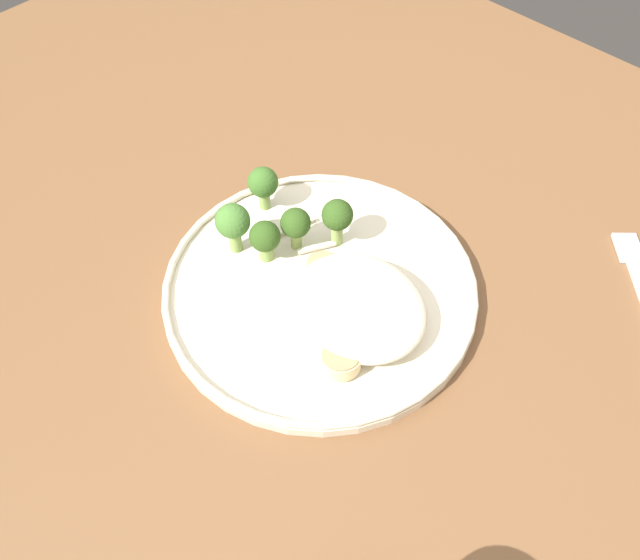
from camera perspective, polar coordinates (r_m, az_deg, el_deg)
name	(u,v)px	position (r m, az deg, el deg)	size (l,w,h in m)	color
ground	(353,542)	(1.30, 2.79, -21.35)	(6.00, 6.00, 0.00)	#2D2B28
wooden_dining_table	(377,346)	(0.69, 4.90, -5.62)	(1.40, 1.00, 0.74)	brown
dinner_plate	(320,288)	(0.62, 0.00, -0.65)	(0.29, 0.29, 0.02)	beige
noodle_bed	(357,305)	(0.59, 3.18, -2.14)	(0.13, 0.11, 0.03)	beige
seared_scallop_tilted_round	(341,359)	(0.56, 1.79, -6.73)	(0.03, 0.03, 0.02)	#E5C689
seared_scallop_large_seared	(357,295)	(0.60, 3.16, -1.31)	(0.02, 0.02, 0.02)	#DBB77A
seared_scallop_on_noodles	(383,282)	(0.61, 5.41, -0.13)	(0.03, 0.03, 0.01)	beige
seared_scallop_right_edge	(323,268)	(0.62, 0.24, 1.05)	(0.03, 0.03, 0.01)	#E5C689
seared_scallop_front_small	(366,333)	(0.58, 3.92, -4.51)	(0.03, 0.03, 0.01)	#DBB77A
broccoli_floret_center_pile	(233,223)	(0.63, -7.43, 4.86)	(0.03, 0.03, 0.06)	#7A994C
broccoli_floret_beside_noodles	(265,182)	(0.67, -4.66, 8.30)	(0.03, 0.03, 0.05)	#7A994C
broccoli_floret_near_rim	(296,224)	(0.63, -2.09, 4.76)	(0.03, 0.03, 0.05)	#89A356
broccoli_floret_split_head	(337,217)	(0.63, 1.49, 5.38)	(0.03, 0.03, 0.05)	#89A356
broccoli_floret_front_edge	(265,238)	(0.62, -4.71, 3.58)	(0.03, 0.03, 0.04)	#7A994C
onion_sliver_long_sliver	(294,228)	(0.66, -2.24, 4.47)	(0.04, 0.01, 0.00)	silver
onion_sliver_pale_crescent	(317,247)	(0.64, -0.28, 2.80)	(0.04, 0.01, 0.00)	silver
onion_sliver_curled_piece	(310,275)	(0.62, -0.86, 0.46)	(0.04, 0.01, 0.00)	silver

